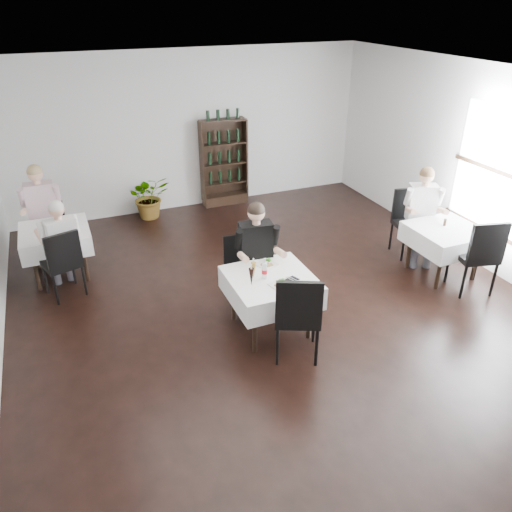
{
  "coord_description": "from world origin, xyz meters",
  "views": [
    {
      "loc": [
        -2.49,
        -4.82,
        3.88
      ],
      "look_at": [
        -0.41,
        0.2,
        0.99
      ],
      "focal_mm": 35.0,
      "sensor_mm": 36.0,
      "label": 1
    }
  ],
  "objects": [
    {
      "name": "coke_bottle",
      "position": [
        -0.38,
        0.01,
        0.88
      ],
      "size": [
        0.07,
        0.07,
        0.27
      ],
      "color": "silver",
      "rests_on": "main_table"
    },
    {
      "name": "plate_far",
      "position": [
        -0.23,
        0.3,
        0.79
      ],
      "size": [
        0.3,
        0.3,
        0.07
      ],
      "color": "white",
      "rests_on": "main_table"
    },
    {
      "name": "main_table",
      "position": [
        -0.3,
        0.0,
        0.62
      ],
      "size": [
        1.03,
        1.03,
        0.77
      ],
      "color": "black",
      "rests_on": "ground"
    },
    {
      "name": "diner_main",
      "position": [
        -0.27,
        0.5,
        0.89
      ],
      "size": [
        0.61,
        0.63,
        1.54
      ],
      "color": "#404148",
      "rests_on": "ground"
    },
    {
      "name": "main_chair_near",
      "position": [
        -0.25,
        -0.66,
        0.65
      ],
      "size": [
        0.69,
        0.69,
        1.14
      ],
      "color": "black",
      "rests_on": "ground"
    },
    {
      "name": "left_table",
      "position": [
        -2.7,
        2.5,
        0.62
      ],
      "size": [
        0.98,
        0.98,
        0.77
      ],
      "color": "black",
      "rests_on": "ground"
    },
    {
      "name": "right_chair_far",
      "position": [
        2.68,
        1.13,
        0.61
      ],
      "size": [
        0.56,
        0.56,
        1.07
      ],
      "color": "black",
      "rests_on": "ground"
    },
    {
      "name": "diner_left_far",
      "position": [
        -2.82,
        3.11,
        0.91
      ],
      "size": [
        0.59,
        0.59,
        1.57
      ],
      "color": "#404148",
      "rests_on": "ground"
    },
    {
      "name": "wine_shelf",
      "position": [
        0.6,
        4.31,
        0.85
      ],
      "size": [
        0.9,
        0.28,
        1.75
      ],
      "color": "black",
      "rests_on": "ground"
    },
    {
      "name": "pepper_mill",
      "position": [
        2.73,
        0.4,
        0.82
      ],
      "size": [
        0.05,
        0.05,
        0.11
      ],
      "primitive_type": "cylinder",
      "rotation": [
        0.0,
        0.0,
        0.36
      ],
      "color": "black",
      "rests_on": "right_table"
    },
    {
      "name": "left_chair_near",
      "position": [
        -2.65,
        1.81,
        0.59
      ],
      "size": [
        0.59,
        0.59,
        1.04
      ],
      "color": "black",
      "rests_on": "ground"
    },
    {
      "name": "right_chair_near",
      "position": [
        2.75,
        -0.31,
        0.66
      ],
      "size": [
        0.64,
        0.65,
        1.16
      ],
      "color": "black",
      "rests_on": "ground"
    },
    {
      "name": "right_table",
      "position": [
        2.7,
        0.3,
        0.62
      ],
      "size": [
        0.98,
        0.98,
        0.77
      ],
      "color": "black",
      "rests_on": "ground"
    },
    {
      "name": "plate_near",
      "position": [
        -0.28,
        -0.23,
        0.79
      ],
      "size": [
        0.27,
        0.27,
        0.07
      ],
      "color": "white",
      "rests_on": "main_table"
    },
    {
      "name": "main_chair_far",
      "position": [
        -0.38,
        0.8,
        0.55
      ],
      "size": [
        0.47,
        0.47,
        0.96
      ],
      "color": "black",
      "rests_on": "ground"
    },
    {
      "name": "pilsner_dark",
      "position": [
        -0.59,
        -0.09,
        0.89
      ],
      "size": [
        0.07,
        0.07,
        0.29
      ],
      "color": "black",
      "rests_on": "main_table"
    },
    {
      "name": "left_chair_far",
      "position": [
        -2.72,
        3.08,
        0.54
      ],
      "size": [
        0.43,
        0.43,
        0.94
      ],
      "color": "black",
      "rests_on": "ground"
    },
    {
      "name": "diner_left_near",
      "position": [
        -2.62,
        1.99,
        0.83
      ],
      "size": [
        0.59,
        0.62,
        1.43
      ],
      "color": "#404148",
      "rests_on": "ground"
    },
    {
      "name": "diner_right_far",
      "position": [
        2.68,
        0.85,
        0.89
      ],
      "size": [
        0.68,
        0.72,
        1.53
      ],
      "color": "#404148",
      "rests_on": "ground"
    },
    {
      "name": "napkin_cutlery",
      "position": [
        -0.09,
        -0.16,
        0.78
      ],
      "size": [
        0.19,
        0.17,
        0.02
      ],
      "color": "black",
      "rests_on": "main_table"
    },
    {
      "name": "pilsner_lager",
      "position": [
        -0.51,
        0.04,
        0.88
      ],
      "size": [
        0.07,
        0.07,
        0.28
      ],
      "color": "gold",
      "rests_on": "main_table"
    },
    {
      "name": "room_shell",
      "position": [
        0.0,
        0.0,
        1.5
      ],
      "size": [
        9.0,
        9.0,
        9.0
      ],
      "color": "black",
      "rests_on": "ground"
    },
    {
      "name": "potted_tree",
      "position": [
        -0.96,
        4.2,
        0.42
      ],
      "size": [
        0.78,
        0.69,
        0.84
      ],
      "primitive_type": "imported",
      "rotation": [
        0.0,
        0.0,
        0.04
      ],
      "color": "#2F5E20",
      "rests_on": "ground"
    }
  ]
}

